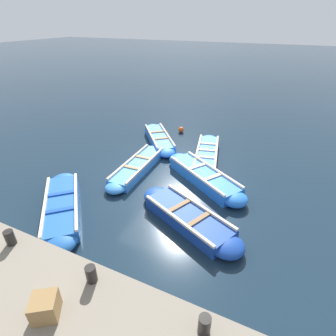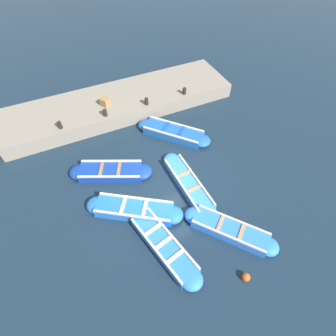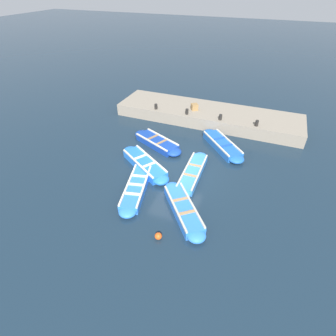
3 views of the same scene
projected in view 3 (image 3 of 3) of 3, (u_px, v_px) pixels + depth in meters
The scene contains 14 objects.
ground_plane at pixel (176, 169), 13.44m from camera, with size 120.00×120.00×0.00m, color #162838.
boat_broadside at pixel (193, 173), 12.92m from camera, with size 3.82×0.89×0.38m.
boat_tucked at pixel (183, 209), 10.88m from camera, with size 3.24×2.85×0.44m.
boat_drifting at pixel (145, 164), 13.45m from camera, with size 2.78×3.65×0.46m.
boat_inner_gap at pixel (222, 145), 14.98m from camera, with size 3.40×3.21×0.44m.
boat_alongside at pixel (157, 142), 15.21m from camera, with size 2.30×3.65×0.43m.
boat_mid_row at pixel (136, 188), 12.00m from camera, with size 3.86×1.62×0.41m.
quay_wall at pixel (208, 115), 17.73m from camera, with size 3.15×12.18×0.77m.
bollard_north at pixel (156, 107), 17.46m from camera, with size 0.20×0.20×0.35m, color black.
bollard_mid_north at pixel (187, 112), 16.81m from camera, with size 0.20×0.20×0.35m, color black.
bollard_mid_south at pixel (220, 117), 16.16m from camera, with size 0.20×0.20×0.35m, color black.
bollard_south at pixel (257, 123), 15.51m from camera, with size 0.20×0.20×0.35m, color black.
wooden_crate at pixel (194, 107), 17.34m from camera, with size 0.40×0.40×0.40m, color olive.
buoy_orange_near at pixel (158, 236), 9.82m from camera, with size 0.28×0.28×0.28m, color #E05119.
Camera 3 is at (10.15, 3.60, 8.04)m, focal length 28.00 mm.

